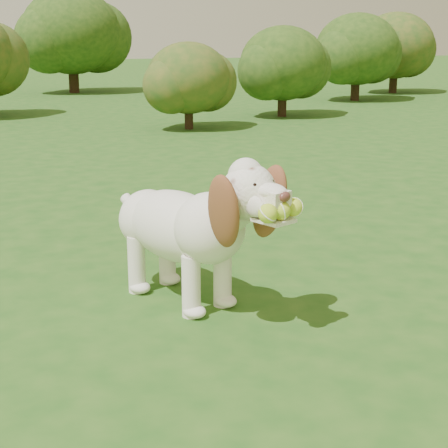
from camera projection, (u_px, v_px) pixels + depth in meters
name	position (u px, v px, depth m)	size (l,w,h in m)	color
ground	(247.00, 310.00, 3.34)	(80.00, 80.00, 0.00)	#1D4E16
dog	(190.00, 223.00, 3.31)	(0.71, 1.16, 0.78)	white
shrub_f	(357.00, 49.00, 14.13)	(1.72, 1.72, 1.78)	#382314
shrub_i	(71.00, 32.00, 16.08)	(2.31, 2.31, 2.39)	#382314
shrub_c	(188.00, 78.00, 9.74)	(1.19, 1.19, 1.23)	#382314
shrub_h	(395.00, 46.00, 16.10)	(1.80, 1.80, 1.87)	#382314
shrub_d	(283.00, 63.00, 11.27)	(1.43, 1.43, 1.48)	#382314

